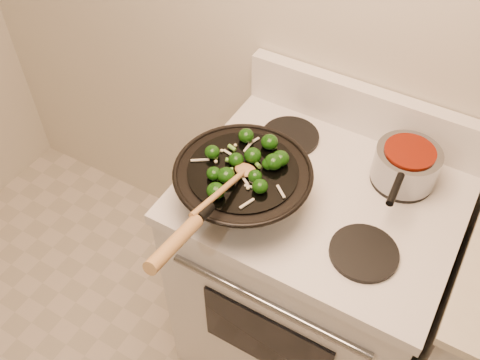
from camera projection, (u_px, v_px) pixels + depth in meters
The scene contains 5 objects.
stove at pixel (309, 275), 1.86m from camera, with size 0.78×0.67×1.08m.
wok at pixel (242, 184), 1.44m from camera, with size 0.38×0.62×0.25m.
stirfry at pixel (248, 163), 1.40m from camera, with size 0.28×0.27×0.04m.
wooden_spoon at pixel (231, 182), 1.34m from camera, with size 0.06×0.27×0.09m.
saucepan at pixel (406, 165), 1.51m from camera, with size 0.18×0.30×0.11m.
Camera 1 is at (0.23, 0.18, 2.07)m, focal length 40.00 mm.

